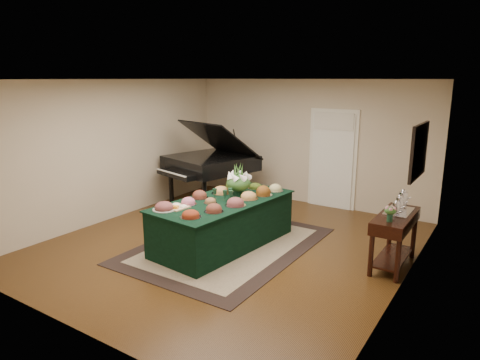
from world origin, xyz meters
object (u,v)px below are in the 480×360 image
Objects in this scene: buffet_table at (224,223)px; mahogany_sideboard at (395,227)px; floral_centerpiece at (239,180)px; grand_piano at (210,162)px.

mahogany_sideboard is (2.57, 0.68, 0.22)m from buffet_table.
grand_piano reaches higher than floral_centerpiece.
floral_centerpiece is (0.02, 0.43, 0.64)m from buffet_table.
mahogany_sideboard is (2.55, 0.26, -0.42)m from floral_centerpiece.
buffet_table is 2.19× the size of mahogany_sideboard.
floral_centerpiece reaches higher than mahogany_sideboard.
mahogany_sideboard is at bearing 14.94° from buffet_table.
grand_piano reaches higher than mahogany_sideboard.
floral_centerpiece is 0.36× the size of mahogany_sideboard.
grand_piano is at bearing 165.08° from mahogany_sideboard.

